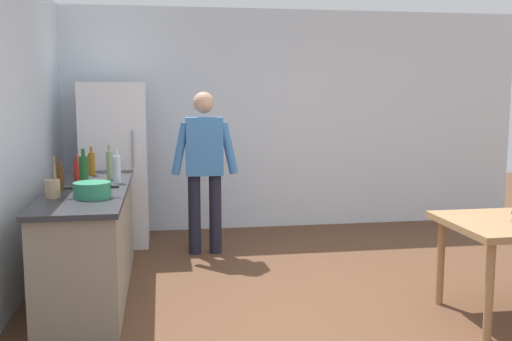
# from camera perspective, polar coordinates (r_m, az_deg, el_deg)

# --- Properties ---
(ground_plane) EXTENTS (14.00, 14.00, 0.00)m
(ground_plane) POSITION_cam_1_polar(r_m,az_deg,el_deg) (4.69, 8.81, -13.59)
(ground_plane) COLOR brown
(wall_back) EXTENTS (6.40, 0.12, 2.70)m
(wall_back) POSITION_cam_1_polar(r_m,az_deg,el_deg) (7.29, 1.67, 4.99)
(wall_back) COLOR silver
(wall_back) RESTS_ON ground_plane
(kitchen_counter) EXTENTS (0.64, 2.20, 0.90)m
(kitchen_counter) POSITION_cam_1_polar(r_m,az_deg,el_deg) (5.14, -15.98, -6.61)
(kitchen_counter) COLOR gray
(kitchen_counter) RESTS_ON ground_plane
(refrigerator) EXTENTS (0.70, 0.67, 1.80)m
(refrigerator) POSITION_cam_1_polar(r_m,az_deg,el_deg) (6.61, -13.69, 0.58)
(refrigerator) COLOR white
(refrigerator) RESTS_ON ground_plane
(person) EXTENTS (0.70, 0.22, 1.70)m
(person) POSITION_cam_1_polar(r_m,az_deg,el_deg) (6.05, -5.10, 0.87)
(person) COLOR #1E1E2D
(person) RESTS_ON ground_plane
(cooking_pot) EXTENTS (0.40, 0.28, 0.12)m
(cooking_pot) POSITION_cam_1_polar(r_m,az_deg,el_deg) (4.57, -15.82, -1.86)
(cooking_pot) COLOR #2D845B
(cooking_pot) RESTS_ON kitchen_counter
(utensil_jar) EXTENTS (0.11, 0.11, 0.32)m
(utensil_jar) POSITION_cam_1_polar(r_m,az_deg,el_deg) (4.65, -19.35, -1.62)
(utensil_jar) COLOR tan
(utensil_jar) RESTS_ON kitchen_counter
(bottle_water_clear) EXTENTS (0.07, 0.07, 0.30)m
(bottle_water_clear) POSITION_cam_1_polar(r_m,az_deg,el_deg) (5.25, -13.52, 0.16)
(bottle_water_clear) COLOR silver
(bottle_water_clear) RESTS_ON kitchen_counter
(bottle_beer_brown) EXTENTS (0.06, 0.06, 0.26)m
(bottle_beer_brown) POSITION_cam_1_polar(r_m,az_deg,el_deg) (4.98, -18.68, -0.67)
(bottle_beer_brown) COLOR #5B3314
(bottle_beer_brown) RESTS_ON kitchen_counter
(bottle_vinegar_tall) EXTENTS (0.06, 0.06, 0.32)m
(bottle_vinegar_tall) POSITION_cam_1_polar(r_m,az_deg,el_deg) (5.46, -14.21, 0.53)
(bottle_vinegar_tall) COLOR gray
(bottle_vinegar_tall) RESTS_ON kitchen_counter
(bottle_oil_amber) EXTENTS (0.06, 0.06, 0.28)m
(bottle_oil_amber) POSITION_cam_1_polar(r_m,az_deg,el_deg) (5.80, -15.87, 0.69)
(bottle_oil_amber) COLOR #996619
(bottle_oil_amber) RESTS_ON kitchen_counter
(bottle_wine_green) EXTENTS (0.08, 0.08, 0.34)m
(bottle_wine_green) POSITION_cam_1_polar(r_m,az_deg,el_deg) (4.95, -16.58, -0.17)
(bottle_wine_green) COLOR #1E5123
(bottle_wine_green) RESTS_ON kitchen_counter
(bottle_sauce_red) EXTENTS (0.06, 0.06, 0.24)m
(bottle_sauce_red) POSITION_cam_1_polar(r_m,az_deg,el_deg) (5.46, -17.19, -0.01)
(bottle_sauce_red) COLOR #B22319
(bottle_sauce_red) RESTS_ON kitchen_counter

